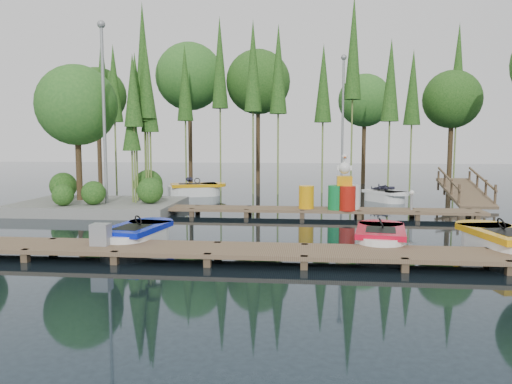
# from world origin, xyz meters

# --- Properties ---
(ground_plane) EXTENTS (90.00, 90.00, 0.00)m
(ground_plane) POSITION_xyz_m (0.00, 0.00, 0.00)
(ground_plane) COLOR #1B2933
(near_dock) EXTENTS (18.00, 1.50, 0.50)m
(near_dock) POSITION_xyz_m (0.00, -4.50, 0.23)
(near_dock) COLOR brown
(near_dock) RESTS_ON ground
(far_dock) EXTENTS (15.00, 1.20, 0.50)m
(far_dock) POSITION_xyz_m (1.00, 2.50, 0.23)
(far_dock) COLOR brown
(far_dock) RESTS_ON ground
(island) EXTENTS (6.20, 4.20, 6.75)m
(island) POSITION_xyz_m (-6.30, 3.29, 3.18)
(island) COLOR gray
(island) RESTS_ON ground
(tree_screen) EXTENTS (34.42, 18.53, 10.31)m
(tree_screen) POSITION_xyz_m (-2.04, 10.60, 6.12)
(tree_screen) COLOR #412F1B
(tree_screen) RESTS_ON ground
(lamp_island) EXTENTS (0.30, 0.30, 7.25)m
(lamp_island) POSITION_xyz_m (-5.50, 2.50, 4.26)
(lamp_island) COLOR gray
(lamp_island) RESTS_ON ground
(lamp_rear) EXTENTS (0.30, 0.30, 7.25)m
(lamp_rear) POSITION_xyz_m (4.00, 11.00, 4.26)
(lamp_rear) COLOR gray
(lamp_rear) RESTS_ON ground
(ramp) EXTENTS (1.50, 3.94, 1.49)m
(ramp) POSITION_xyz_m (9.00, 6.50, 0.59)
(ramp) COLOR brown
(ramp) RESTS_ON ground
(boat_blue) EXTENTS (1.62, 2.84, 0.90)m
(boat_blue) POSITION_xyz_m (-2.29, -3.22, 0.26)
(boat_blue) COLOR white
(boat_blue) RESTS_ON ground
(boat_red) EXTENTS (1.57, 2.80, 0.89)m
(boat_red) POSITION_xyz_m (4.10, -2.88, 0.26)
(boat_red) COLOR white
(boat_red) RESTS_ON ground
(boat_yellow_near) EXTENTS (1.91, 3.20, 1.01)m
(boat_yellow_near) POSITION_xyz_m (6.99, -3.27, 0.29)
(boat_yellow_near) COLOR white
(boat_yellow_near) RESTS_ON ground
(boat_yellow_far) EXTENTS (3.22, 2.21, 1.48)m
(boat_yellow_far) POSITION_xyz_m (-3.47, 8.77, 0.31)
(boat_yellow_far) COLOR white
(boat_yellow_far) RESTS_ON ground
(boat_white_far) EXTENTS (2.28, 2.55, 1.12)m
(boat_white_far) POSITION_xyz_m (5.73, 7.35, 0.25)
(boat_white_far) COLOR white
(boat_white_far) RESTS_ON ground
(utility_cabinet) EXTENTS (0.42, 0.36, 0.52)m
(utility_cabinet) POSITION_xyz_m (-2.74, -4.50, 0.56)
(utility_cabinet) COLOR gray
(utility_cabinet) RESTS_ON near_dock
(yellow_barrel) EXTENTS (0.56, 0.56, 0.84)m
(yellow_barrel) POSITION_xyz_m (2.16, 2.50, 0.72)
(yellow_barrel) COLOR orange
(yellow_barrel) RESTS_ON far_dock
(drum_cluster) EXTENTS (1.17, 1.07, 2.02)m
(drum_cluster) POSITION_xyz_m (3.55, 2.35, 0.89)
(drum_cluster) COLOR #0D7C35
(drum_cluster) RESTS_ON far_dock
(seagull_post) EXTENTS (0.45, 0.24, 0.72)m
(seagull_post) POSITION_xyz_m (5.95, 2.50, 0.78)
(seagull_post) COLOR gray
(seagull_post) RESTS_ON far_dock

